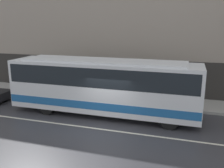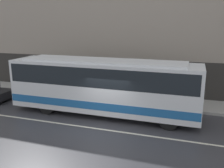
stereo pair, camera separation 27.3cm
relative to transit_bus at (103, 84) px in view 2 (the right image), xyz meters
The scene contains 5 objects.
ground_plane 2.98m from the transit_bus, 71.72° to the right, with size 60.00×60.00×0.00m, color #333338.
sidewalk 3.69m from the transit_bus, 77.01° to the left, with size 60.00×2.68×0.17m.
building_facade 6.11m from the transit_bus, 81.09° to the left, with size 60.00×0.35×12.04m.
lane_stripe 2.98m from the transit_bus, 71.72° to the right, with size 54.00×0.14×0.01m.
transit_bus is the anchor object (origin of this frame).
Camera 2 is at (4.34, -11.37, 5.49)m, focal length 40.00 mm.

